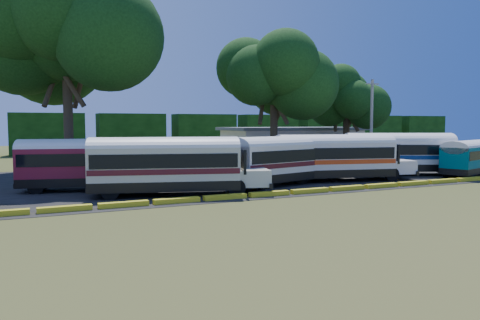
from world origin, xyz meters
name	(u,v)px	position (x,y,z in m)	size (l,w,h in m)	color
ground	(298,197)	(0.00, 0.00, 0.00)	(160.00, 160.00, 0.00)	#3A4918
asphalt_strip	(233,176)	(1.00, 12.00, 0.01)	(64.00, 24.00, 0.02)	black
curb	(290,192)	(0.00, 1.00, 0.15)	(53.70, 0.45, 0.30)	yellow
terminal_building	(293,142)	(18.00, 30.00, 2.03)	(19.00, 9.00, 4.00)	silver
treeline_backdrop	(131,133)	(0.00, 48.00, 3.00)	(130.00, 4.00, 6.00)	black
bus_red	(91,161)	(-11.18, 8.43, 2.01)	(10.99, 5.05, 3.51)	black
bus_cream_west	(169,163)	(-7.07, 3.93, 2.09)	(11.58, 5.66, 3.70)	black
bus_cream_east	(286,157)	(2.38, 5.52, 2.04)	(11.28, 5.29, 3.60)	black
bus_white_red	(337,155)	(6.98, 5.43, 2.08)	(11.52, 5.10, 3.68)	black
bus_white_blue	(401,151)	(14.80, 6.68, 2.09)	(11.38, 7.18, 3.70)	black
bus_teal	(473,155)	(19.95, 3.56, 1.78)	(9.68, 5.18, 3.10)	black
tree_west	(65,23)	(-11.68, 18.58, 13.07)	(13.49, 13.49, 18.05)	#34251A
tree_center	(274,72)	(9.09, 19.36, 9.91)	(9.61, 9.61, 13.49)	#34251A
tree_east	(347,95)	(21.02, 22.37, 8.05)	(7.31, 7.31, 10.82)	#34251A
utility_pole	(371,123)	(16.67, 12.78, 4.58)	(1.60, 0.30, 8.93)	gray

